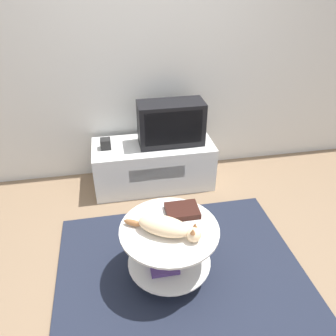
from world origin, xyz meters
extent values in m
plane|color=#7F664C|center=(0.00, 0.00, 0.00)|extent=(12.00, 12.00, 0.00)
cube|color=silver|center=(0.00, 1.63, 1.30)|extent=(8.00, 0.05, 2.60)
cube|color=#1E2333|center=(0.00, 0.00, 0.01)|extent=(1.90, 1.59, 0.02)
cube|color=silver|center=(-0.02, 1.28, 0.24)|extent=(1.23, 0.53, 0.48)
cube|color=silver|center=(-0.02, 1.02, 0.29)|extent=(0.56, 0.01, 0.14)
cube|color=black|center=(0.16, 1.28, 0.70)|extent=(0.65, 0.29, 0.44)
cube|color=black|center=(0.16, 1.14, 0.71)|extent=(0.56, 0.01, 0.34)
cube|color=black|center=(-0.50, 1.28, 0.53)|extent=(0.10, 0.10, 0.10)
cylinder|color=#B2B2B7|center=(-0.10, 0.02, 0.03)|extent=(0.29, 0.29, 0.01)
cylinder|color=#B7B7BC|center=(-0.10, 0.02, 0.25)|extent=(0.04, 0.04, 0.46)
cylinder|color=silver|center=(-0.10, 0.02, 0.17)|extent=(0.62, 0.62, 0.01)
cylinder|color=silver|center=(-0.10, 0.02, 0.49)|extent=(0.70, 0.70, 0.02)
cube|color=#51387A|center=(-0.15, -0.05, 0.19)|extent=(0.20, 0.16, 0.03)
cube|color=tan|center=(-0.02, 0.10, 0.19)|extent=(0.19, 0.12, 0.02)
cube|color=black|center=(0.03, 0.16, 0.52)|extent=(0.24, 0.19, 0.05)
ellipsoid|color=beige|center=(-0.14, -0.02, 0.56)|extent=(0.39, 0.31, 0.13)
sphere|color=beige|center=(0.04, -0.12, 0.55)|extent=(0.10, 0.10, 0.10)
cone|color=#996038|center=(0.05, -0.10, 0.60)|extent=(0.04, 0.04, 0.04)
cone|color=#996038|center=(0.03, -0.15, 0.60)|extent=(0.04, 0.04, 0.04)
ellipsoid|color=#996038|center=(-0.34, 0.09, 0.52)|extent=(0.14, 0.10, 0.05)
camera|label=1|loc=(-0.42, -1.64, 2.07)|focal=35.00mm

